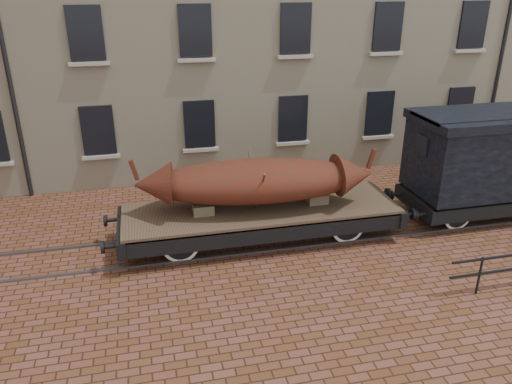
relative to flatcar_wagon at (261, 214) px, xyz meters
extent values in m
plane|color=#4F2E19|center=(1.42, 0.00, -0.82)|extent=(90.00, 90.00, 0.00)
cube|color=black|center=(-4.58, 4.96, 1.38)|extent=(1.10, 0.12, 1.70)
cube|color=#A59F95|center=(-4.58, 4.90, 0.43)|extent=(1.30, 0.18, 0.12)
cube|color=black|center=(-1.08, 4.96, 1.38)|extent=(1.10, 0.12, 1.70)
cube|color=#A59F95|center=(-1.08, 4.90, 0.43)|extent=(1.30, 0.18, 0.12)
cube|color=black|center=(2.42, 4.96, 1.38)|extent=(1.10, 0.12, 1.70)
cube|color=#A59F95|center=(2.42, 4.90, 0.43)|extent=(1.30, 0.18, 0.12)
cube|color=black|center=(5.92, 4.96, 1.38)|extent=(1.10, 0.12, 1.70)
cube|color=#A59F95|center=(5.92, 4.90, 0.43)|extent=(1.30, 0.18, 0.12)
cube|color=black|center=(9.42, 4.96, 1.38)|extent=(1.10, 0.12, 1.70)
cube|color=#A59F95|center=(9.42, 4.90, 0.43)|extent=(1.30, 0.18, 0.12)
cube|color=black|center=(-4.58, 4.96, 4.58)|extent=(1.10, 0.12, 1.70)
cube|color=#A59F95|center=(-4.58, 4.90, 3.63)|extent=(1.30, 0.18, 0.12)
cube|color=black|center=(-1.08, 4.96, 4.58)|extent=(1.10, 0.12, 1.70)
cube|color=#A59F95|center=(-1.08, 4.90, 3.63)|extent=(1.30, 0.18, 0.12)
cube|color=black|center=(2.42, 4.96, 4.58)|extent=(1.10, 0.12, 1.70)
cube|color=#A59F95|center=(2.42, 4.90, 3.63)|extent=(1.30, 0.18, 0.12)
cube|color=black|center=(5.92, 4.96, 4.58)|extent=(1.10, 0.12, 1.70)
cube|color=#A59F95|center=(5.92, 4.90, 3.63)|extent=(1.30, 0.18, 0.12)
cube|color=black|center=(9.42, 4.96, 4.58)|extent=(1.10, 0.12, 1.70)
cube|color=#A59F95|center=(9.42, 4.90, 3.63)|extent=(1.30, 0.18, 0.12)
cube|color=#59595E|center=(1.42, -0.72, -0.79)|extent=(30.00, 0.08, 0.06)
cube|color=#59595E|center=(1.42, 0.72, -0.79)|extent=(30.00, 0.08, 0.06)
cylinder|color=black|center=(4.42, -3.80, -0.32)|extent=(0.06, 0.06, 1.00)
cube|color=brown|center=(0.00, 0.00, 0.15)|extent=(7.73, 2.27, 0.12)
cube|color=black|center=(0.00, -1.05, -0.10)|extent=(7.73, 0.16, 0.46)
cube|color=black|center=(0.00, 1.05, -0.10)|extent=(7.73, 0.16, 0.46)
cube|color=black|center=(-3.87, 0.00, -0.10)|extent=(0.23, 2.37, 0.46)
cylinder|color=black|center=(-4.15, -0.77, -0.10)|extent=(0.36, 0.10, 0.10)
cylinder|color=black|center=(-4.33, -0.77, -0.10)|extent=(0.08, 0.33, 0.33)
cylinder|color=black|center=(-4.15, 0.77, -0.10)|extent=(0.36, 0.10, 0.10)
cylinder|color=black|center=(-4.33, 0.77, -0.10)|extent=(0.08, 0.33, 0.33)
cube|color=black|center=(3.87, 0.00, -0.10)|extent=(0.23, 2.37, 0.46)
cylinder|color=black|center=(4.15, -0.77, -0.10)|extent=(0.36, 0.10, 0.10)
cylinder|color=black|center=(4.33, -0.77, -0.10)|extent=(0.08, 0.33, 0.33)
cylinder|color=black|center=(4.15, 0.77, -0.10)|extent=(0.36, 0.10, 0.10)
cylinder|color=black|center=(4.33, 0.77, -0.10)|extent=(0.08, 0.33, 0.33)
cylinder|color=black|center=(-2.37, 0.00, -0.33)|extent=(0.10, 1.96, 0.10)
cylinder|color=white|center=(-2.37, -0.72, -0.33)|extent=(0.99, 0.07, 0.99)
cylinder|color=black|center=(-2.37, -0.72, -0.33)|extent=(0.81, 0.10, 0.81)
cube|color=black|center=(-2.37, -0.84, -0.08)|extent=(0.93, 0.08, 0.10)
cylinder|color=white|center=(-2.37, 0.72, -0.33)|extent=(0.99, 0.07, 0.99)
cylinder|color=black|center=(-2.37, 0.72, -0.33)|extent=(0.81, 0.10, 0.81)
cube|color=black|center=(-2.37, 0.84, -0.08)|extent=(0.93, 0.08, 0.10)
cylinder|color=black|center=(2.37, 0.00, -0.33)|extent=(0.10, 1.96, 0.10)
cylinder|color=white|center=(2.37, -0.72, -0.33)|extent=(0.99, 0.07, 0.99)
cylinder|color=black|center=(2.37, -0.72, -0.33)|extent=(0.81, 0.10, 0.81)
cube|color=black|center=(2.37, -0.84, -0.08)|extent=(0.93, 0.08, 0.10)
cylinder|color=white|center=(2.37, 0.72, -0.33)|extent=(0.99, 0.07, 0.99)
cylinder|color=black|center=(2.37, 0.72, -0.33)|extent=(0.81, 0.10, 0.81)
cube|color=black|center=(2.37, 0.84, -0.08)|extent=(0.93, 0.08, 0.10)
cube|color=black|center=(0.00, 0.00, -0.26)|extent=(4.12, 0.06, 0.06)
cube|color=#6D6146|center=(-1.65, 0.00, 0.35)|extent=(0.57, 0.52, 0.29)
cube|color=#6D6146|center=(1.65, 0.00, 0.35)|extent=(0.57, 0.52, 0.29)
ellipsoid|color=#5C190F|center=(-0.14, 0.00, 1.03)|extent=(6.05, 2.37, 1.18)
cone|color=#5C190F|center=(-2.94, 0.26, 1.08)|extent=(1.12, 1.21, 1.12)
cube|color=#5C190F|center=(-3.39, 0.30, 1.52)|extent=(0.24, 0.14, 0.57)
cone|color=#5C190F|center=(2.65, -0.26, 1.08)|extent=(1.12, 1.21, 1.12)
cube|color=#5C190F|center=(3.10, -0.30, 1.52)|extent=(0.24, 0.14, 0.57)
cylinder|color=#483A2B|center=(-0.14, -0.48, 0.90)|extent=(0.05, 1.01, 1.41)
cylinder|color=#483A2B|center=(-0.14, 0.48, 0.90)|extent=(0.05, 1.01, 1.41)
cube|color=black|center=(7.68, 1.03, -0.17)|extent=(5.62, 0.15, 0.42)
cube|color=black|center=(4.87, 0.00, -0.17)|extent=(0.21, 2.25, 0.42)
cylinder|color=black|center=(4.44, -0.75, -0.17)|extent=(0.07, 0.30, 0.30)
cylinder|color=black|center=(4.44, 0.75, -0.17)|extent=(0.07, 0.30, 0.30)
cylinder|color=black|center=(5.90, 0.00, -0.37)|extent=(0.09, 1.78, 0.09)
cylinder|color=white|center=(5.90, -0.72, -0.37)|extent=(0.90, 0.07, 0.90)
cylinder|color=black|center=(5.90, -0.72, -0.37)|extent=(0.74, 0.09, 0.74)
cylinder|color=white|center=(5.90, 0.72, -0.37)|extent=(0.90, 0.07, 0.90)
cylinder|color=black|center=(5.90, 0.72, -0.37)|extent=(0.74, 0.09, 0.74)
cube|color=black|center=(7.68, 0.00, 1.19)|extent=(5.62, 2.25, 2.16)
cube|color=black|center=(7.68, 0.00, 2.40)|extent=(5.79, 2.38, 0.26)
cube|color=black|center=(7.68, 0.00, 2.50)|extent=(5.79, 1.59, 0.11)
cube|color=black|center=(4.85, 0.00, 1.71)|extent=(0.07, 0.56, 0.56)
camera|label=1|loc=(-3.05, -12.44, 6.16)|focal=35.00mm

